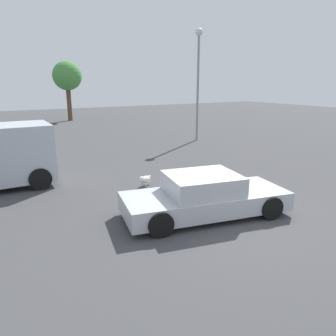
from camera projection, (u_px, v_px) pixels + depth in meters
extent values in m
plane|color=#424244|center=(219.00, 216.00, 8.92)|extent=(80.00, 80.00, 0.00)
cube|color=#B7BABF|center=(205.00, 201.00, 8.87)|extent=(4.79, 2.61, 0.51)
cube|color=#B7BABF|center=(202.00, 184.00, 8.70)|extent=(2.18, 1.95, 0.52)
cube|color=slate|center=(232.00, 180.00, 8.99)|extent=(0.35, 1.46, 0.44)
cube|color=slate|center=(171.00, 187.00, 8.41)|extent=(0.35, 1.46, 0.44)
cylinder|color=black|center=(239.00, 189.00, 10.14)|extent=(0.67, 0.34, 0.64)
cylinder|color=black|center=(271.00, 208.00, 8.64)|extent=(0.67, 0.34, 0.64)
cylinder|color=black|center=(143.00, 201.00, 9.14)|extent=(0.67, 0.34, 0.64)
cylinder|color=black|center=(160.00, 224.00, 7.65)|extent=(0.67, 0.34, 0.64)
ellipsoid|color=white|center=(146.00, 179.00, 11.49)|extent=(0.46, 0.41, 0.25)
sphere|color=white|center=(142.00, 179.00, 11.26)|extent=(0.20, 0.20, 0.20)
sphere|color=white|center=(141.00, 180.00, 11.20)|extent=(0.09, 0.09, 0.09)
cylinder|color=white|center=(146.00, 185.00, 11.39)|extent=(0.06, 0.06, 0.12)
cylinder|color=white|center=(142.00, 184.00, 11.46)|extent=(0.06, 0.06, 0.12)
cylinder|color=white|center=(149.00, 183.00, 11.60)|extent=(0.06, 0.06, 0.12)
cylinder|color=white|center=(146.00, 183.00, 11.67)|extent=(0.06, 0.06, 0.12)
sphere|color=white|center=(149.00, 177.00, 11.67)|extent=(0.11, 0.11, 0.11)
cube|color=slate|center=(48.00, 137.00, 11.75)|extent=(0.06, 1.69, 0.78)
cylinder|color=black|center=(32.00, 167.00, 12.59)|extent=(0.76, 0.25, 0.76)
cylinder|color=black|center=(40.00, 179.00, 11.02)|extent=(0.76, 0.25, 0.76)
cylinder|color=gray|center=(198.00, 89.00, 19.76)|extent=(0.14, 0.14, 6.31)
sphere|color=silver|center=(199.00, 32.00, 18.91)|extent=(0.44, 0.44, 0.44)
cylinder|color=brown|center=(69.00, 104.00, 30.61)|extent=(0.42, 0.42, 3.16)
sphere|color=#478C42|center=(67.00, 76.00, 29.94)|extent=(2.67, 2.67, 2.67)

